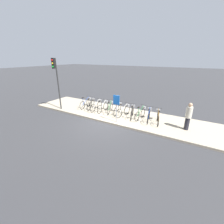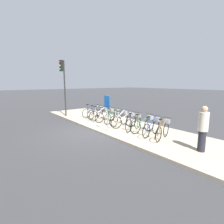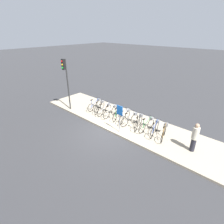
{
  "view_description": "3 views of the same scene",
  "coord_description": "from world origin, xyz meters",
  "px_view_note": "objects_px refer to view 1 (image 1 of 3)",
  "views": [
    {
      "loc": [
        4.96,
        -7.6,
        4.17
      ],
      "look_at": [
        0.23,
        0.46,
        0.69
      ],
      "focal_mm": 24.0,
      "sensor_mm": 36.0,
      "label": 1
    },
    {
      "loc": [
        7.44,
        -4.67,
        2.54
      ],
      "look_at": [
        0.77,
        0.48,
        1.12
      ],
      "focal_mm": 28.0,
      "sensor_mm": 36.0,
      "label": 2
    },
    {
      "loc": [
        6.61,
        -7.0,
        5.98
      ],
      "look_at": [
        -0.04,
        0.36,
        1.27
      ],
      "focal_mm": 28.0,
      "sensor_mm": 36.0,
      "label": 3
    }
  ],
  "objects_px": {
    "parked_bicycle_4": "(110,107)",
    "parked_bicycle_1": "(91,104)",
    "parked_bicycle_3": "(103,106)",
    "parked_bicycle_6": "(124,110)",
    "parked_bicycle_8": "(141,113)",
    "parked_bicycle_5": "(118,108)",
    "pedestrian": "(188,116)",
    "parked_bicycle_7": "(132,112)",
    "traffic_light": "(56,74)",
    "parked_bicycle_9": "(149,115)",
    "sign_post": "(116,104)",
    "parked_bicycle_10": "(158,117)",
    "parked_bicycle_0": "(86,102)",
    "parked_bicycle_2": "(97,105)"
  },
  "relations": [
    {
      "from": "parked_bicycle_4",
      "to": "sign_post",
      "type": "distance_m",
      "value": 2.04
    },
    {
      "from": "pedestrian",
      "to": "parked_bicycle_3",
      "type": "bearing_deg",
      "value": 178.77
    },
    {
      "from": "parked_bicycle_3",
      "to": "parked_bicycle_7",
      "type": "distance_m",
      "value": 2.43
    },
    {
      "from": "parked_bicycle_7",
      "to": "pedestrian",
      "type": "bearing_deg",
      "value": -2.27
    },
    {
      "from": "traffic_light",
      "to": "parked_bicycle_2",
      "type": "bearing_deg",
      "value": 25.22
    },
    {
      "from": "parked_bicycle_0",
      "to": "traffic_light",
      "type": "relative_size",
      "value": 0.39
    },
    {
      "from": "parked_bicycle_6",
      "to": "pedestrian",
      "type": "height_order",
      "value": "pedestrian"
    },
    {
      "from": "parked_bicycle_7",
      "to": "parked_bicycle_9",
      "type": "relative_size",
      "value": 0.98
    },
    {
      "from": "parked_bicycle_3",
      "to": "parked_bicycle_5",
      "type": "distance_m",
      "value": 1.24
    },
    {
      "from": "parked_bicycle_7",
      "to": "parked_bicycle_9",
      "type": "height_order",
      "value": "same"
    },
    {
      "from": "parked_bicycle_0",
      "to": "parked_bicycle_2",
      "type": "xyz_separation_m",
      "value": [
        1.18,
        -0.12,
        0.0
      ]
    },
    {
      "from": "parked_bicycle_7",
      "to": "parked_bicycle_3",
      "type": "bearing_deg",
      "value": -179.73
    },
    {
      "from": "parked_bicycle_7",
      "to": "parked_bicycle_6",
      "type": "bearing_deg",
      "value": -175.77
    },
    {
      "from": "parked_bicycle_1",
      "to": "parked_bicycle_10",
      "type": "height_order",
      "value": "same"
    },
    {
      "from": "parked_bicycle_2",
      "to": "parked_bicycle_4",
      "type": "relative_size",
      "value": 1.04
    },
    {
      "from": "parked_bicycle_3",
      "to": "parked_bicycle_6",
      "type": "distance_m",
      "value": 1.79
    },
    {
      "from": "parked_bicycle_1",
      "to": "parked_bicycle_6",
      "type": "distance_m",
      "value": 3.02
    },
    {
      "from": "parked_bicycle_3",
      "to": "parked_bicycle_6",
      "type": "xyz_separation_m",
      "value": [
        1.79,
        -0.04,
        0.0
      ]
    },
    {
      "from": "parked_bicycle_5",
      "to": "parked_bicycle_7",
      "type": "relative_size",
      "value": 1.02
    },
    {
      "from": "parked_bicycle_1",
      "to": "parked_bicycle_6",
      "type": "relative_size",
      "value": 0.98
    },
    {
      "from": "traffic_light",
      "to": "parked_bicycle_0",
      "type": "bearing_deg",
      "value": 41.82
    },
    {
      "from": "parked_bicycle_4",
      "to": "parked_bicycle_6",
      "type": "bearing_deg",
      "value": -4.89
    },
    {
      "from": "parked_bicycle_0",
      "to": "traffic_light",
      "type": "distance_m",
      "value": 3.21
    },
    {
      "from": "parked_bicycle_10",
      "to": "parked_bicycle_8",
      "type": "bearing_deg",
      "value": 175.25
    },
    {
      "from": "parked_bicycle_6",
      "to": "sign_post",
      "type": "height_order",
      "value": "sign_post"
    },
    {
      "from": "parked_bicycle_5",
      "to": "parked_bicycle_10",
      "type": "bearing_deg",
      "value": -1.53
    },
    {
      "from": "parked_bicycle_1",
      "to": "pedestrian",
      "type": "bearing_deg",
      "value": -1.34
    },
    {
      "from": "parked_bicycle_3",
      "to": "sign_post",
      "type": "height_order",
      "value": "sign_post"
    },
    {
      "from": "parked_bicycle_1",
      "to": "parked_bicycle_8",
      "type": "bearing_deg",
      "value": 0.69
    },
    {
      "from": "parked_bicycle_8",
      "to": "traffic_light",
      "type": "xyz_separation_m",
      "value": [
        -6.39,
        -1.43,
        2.39
      ]
    },
    {
      "from": "parked_bicycle_7",
      "to": "parked_bicycle_8",
      "type": "distance_m",
      "value": 0.6
    },
    {
      "from": "parked_bicycle_1",
      "to": "parked_bicycle_4",
      "type": "distance_m",
      "value": 1.81
    },
    {
      "from": "parked_bicycle_8",
      "to": "traffic_light",
      "type": "bearing_deg",
      "value": -167.38
    },
    {
      "from": "parked_bicycle_4",
      "to": "parked_bicycle_9",
      "type": "bearing_deg",
      "value": -1.44
    },
    {
      "from": "parked_bicycle_9",
      "to": "traffic_light",
      "type": "bearing_deg",
      "value": -169.21
    },
    {
      "from": "parked_bicycle_1",
      "to": "traffic_light",
      "type": "xyz_separation_m",
      "value": [
        -2.14,
        -1.38,
        2.39
      ]
    },
    {
      "from": "parked_bicycle_5",
      "to": "pedestrian",
      "type": "relative_size",
      "value": 0.94
    },
    {
      "from": "parked_bicycle_7",
      "to": "parked_bicycle_9",
      "type": "bearing_deg",
      "value": -0.94
    },
    {
      "from": "parked_bicycle_8",
      "to": "parked_bicycle_9",
      "type": "distance_m",
      "value": 0.61
    },
    {
      "from": "parked_bicycle_6",
      "to": "pedestrian",
      "type": "distance_m",
      "value": 4.15
    },
    {
      "from": "parked_bicycle_5",
      "to": "parked_bicycle_0",
      "type": "bearing_deg",
      "value": 179.68
    },
    {
      "from": "parked_bicycle_10",
      "to": "sign_post",
      "type": "height_order",
      "value": "sign_post"
    },
    {
      "from": "parked_bicycle_5",
      "to": "pedestrian",
      "type": "distance_m",
      "value": 4.71
    },
    {
      "from": "parked_bicycle_4",
      "to": "parked_bicycle_1",
      "type": "bearing_deg",
      "value": -179.09
    },
    {
      "from": "parked_bicycle_1",
      "to": "parked_bicycle_6",
      "type": "xyz_separation_m",
      "value": [
        3.02,
        -0.08,
        0.0
      ]
    },
    {
      "from": "parked_bicycle_3",
      "to": "parked_bicycle_6",
      "type": "height_order",
      "value": "same"
    },
    {
      "from": "parked_bicycle_5",
      "to": "parked_bicycle_10",
      "type": "distance_m",
      "value": 2.98
    },
    {
      "from": "parked_bicycle_10",
      "to": "traffic_light",
      "type": "distance_m",
      "value": 8.07
    },
    {
      "from": "parked_bicycle_8",
      "to": "parked_bicycle_3",
      "type": "bearing_deg",
      "value": -178.28
    },
    {
      "from": "traffic_light",
      "to": "parked_bicycle_5",
      "type": "bearing_deg",
      "value": 17.01
    }
  ]
}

